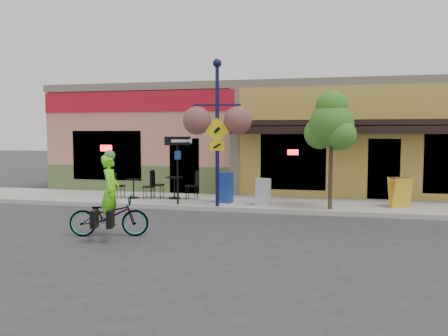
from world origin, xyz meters
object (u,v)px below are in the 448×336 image
cyclist_rider (111,201)px  street_tree (331,149)px  newspaper_box_blue (225,187)px  newspaper_box_grey (263,192)px  one_way_sign (178,171)px  bicycle (109,216)px  building (272,139)px  lamp_post (217,133)px

cyclist_rider → street_tree: street_tree is taller
cyclist_rider → newspaper_box_blue: size_ratio=1.69×
cyclist_rider → newspaper_box_grey: size_ratio=1.98×
cyclist_rider → one_way_sign: bearing=-19.1°
newspaper_box_grey → bicycle: bearing=-112.2°
cyclist_rider → newspaper_box_blue: cyclist_rider is taller
bicycle → cyclist_rider: (0.05, 0.00, 0.37)m
cyclist_rider → newspaper_box_grey: (3.13, 4.43, -0.28)m
building → one_way_sign: (-2.39, -6.76, -0.98)m
bicycle → cyclist_rider: bearing=-104.1°
cyclist_rider → one_way_sign: (0.35, 4.05, 0.40)m
newspaper_box_blue → street_tree: bearing=-2.7°
building → newspaper_box_blue: bearing=-98.9°
building → newspaper_box_grey: 6.61m
newspaper_box_blue → newspaper_box_grey: (1.34, -0.35, -0.07)m
newspaper_box_grey → cyclist_rider: bearing=-111.8°
lamp_post → newspaper_box_blue: bearing=74.3°
bicycle → street_tree: 6.90m
street_tree → building: bearing=110.6°
cyclist_rider → one_way_sign: 4.08m
building → street_tree: (2.50, -6.63, -0.25)m
building → newspaper_box_blue: size_ratio=17.76×
one_way_sign → newspaper_box_blue: (1.44, 0.73, -0.61)m
cyclist_rider → newspaper_box_blue: (1.79, 4.78, -0.20)m
newspaper_box_grey → street_tree: (2.11, -0.25, 1.41)m
newspaper_box_grey → building: bearing=107.0°
one_way_sign → newspaper_box_blue: size_ratio=2.18×
newspaper_box_blue → newspaper_box_grey: newspaper_box_blue is taller
bicycle → street_tree: bearing=-65.8°
building → cyclist_rider: bearing=-104.2°
bicycle → one_way_sign: (0.40, 4.05, 0.77)m
cyclist_rider → building: bearing=-28.3°
street_tree → newspaper_box_grey: bearing=173.2°
cyclist_rider → lamp_post: (1.71, 3.96, 1.63)m
lamp_post → one_way_sign: 1.83m
building → lamp_post: lamp_post is taller
newspaper_box_grey → street_tree: 2.55m
lamp_post → one_way_sign: size_ratio=2.10×
bicycle → newspaper_box_blue: (1.84, 4.78, 0.16)m
lamp_post → newspaper_box_blue: (0.08, 0.82, -1.83)m
lamp_post → building: bearing=71.5°
building → one_way_sign: building is taller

